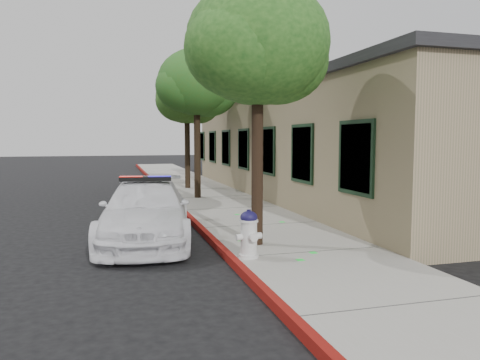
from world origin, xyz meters
The scene contains 9 objects.
ground centered at (0.00, 0.00, 0.00)m, with size 120.00×120.00×0.00m, color black.
sidewalk centered at (1.60, 3.00, 0.07)m, with size 3.20×60.00×0.15m, color gray.
red_curb centered at (0.06, 3.00, 0.08)m, with size 0.14×60.00×0.16m, color maroon.
clapboard_building centered at (6.69, 9.00, 2.13)m, with size 7.30×20.89×4.24m.
police_car centered at (-1.34, 2.50, 0.70)m, with size 2.57×5.03×1.52m.
fire_hydrant centered at (0.35, -0.08, 0.60)m, with size 0.52×0.45×0.90m.
street_tree_near centered at (0.85, 0.92, 4.19)m, with size 3.15×2.96×5.41m.
street_tree_mid centered at (1.07, 8.96, 4.35)m, with size 3.15×2.92×5.57m.
street_tree_far centered at (1.28, 12.44, 4.11)m, with size 2.97×2.78×5.27m.
Camera 1 is at (-2.10, -8.15, 2.36)m, focal length 34.35 mm.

